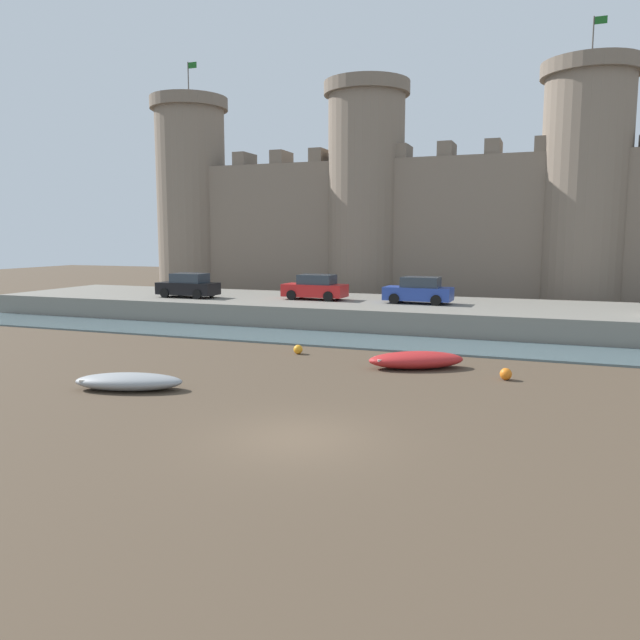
{
  "coord_description": "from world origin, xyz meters",
  "views": [
    {
      "loc": [
        6.3,
        -15.03,
        5.42
      ],
      "look_at": [
        -1.34,
        5.31,
        2.5
      ],
      "focal_mm": 35.0,
      "sensor_mm": 36.0,
      "label": 1
    }
  ],
  "objects_px": {
    "rowboat_foreground_left": "(129,381)",
    "mooring_buoy_near_shore": "(298,349)",
    "mooring_buoy_off_centre": "(506,374)",
    "car_quay_west": "(419,291)",
    "car_quay_centre_east": "(188,286)",
    "rowboat_midflat_centre": "(416,360)",
    "car_quay_east": "(315,288)"
  },
  "relations": [
    {
      "from": "rowboat_foreground_left",
      "to": "mooring_buoy_near_shore",
      "type": "bearing_deg",
      "value": 70.35
    },
    {
      "from": "mooring_buoy_off_centre",
      "to": "car_quay_west",
      "type": "xyz_separation_m",
      "value": [
        -6.13,
        13.34,
        1.9
      ]
    },
    {
      "from": "car_quay_centre_east",
      "to": "mooring_buoy_near_shore",
      "type": "bearing_deg",
      "value": -38.81
    },
    {
      "from": "rowboat_midflat_centre",
      "to": "mooring_buoy_near_shore",
      "type": "xyz_separation_m",
      "value": [
        -5.79,
        1.22,
        -0.15
      ]
    },
    {
      "from": "rowboat_midflat_centre",
      "to": "car_quay_west",
      "type": "bearing_deg",
      "value": 101.3
    },
    {
      "from": "rowboat_midflat_centre",
      "to": "mooring_buoy_near_shore",
      "type": "relative_size",
      "value": 9.83
    },
    {
      "from": "car_quay_centre_east",
      "to": "car_quay_east",
      "type": "xyz_separation_m",
      "value": [
        8.49,
        1.64,
        0.0
      ]
    },
    {
      "from": "rowboat_foreground_left",
      "to": "car_quay_west",
      "type": "bearing_deg",
      "value": 72.22
    },
    {
      "from": "rowboat_foreground_left",
      "to": "car_quay_centre_east",
      "type": "relative_size",
      "value": 0.99
    },
    {
      "from": "rowboat_midflat_centre",
      "to": "car_quay_centre_east",
      "type": "relative_size",
      "value": 1.02
    },
    {
      "from": "mooring_buoy_near_shore",
      "to": "mooring_buoy_off_centre",
      "type": "xyz_separation_m",
      "value": [
        9.43,
        -2.1,
        0.01
      ]
    },
    {
      "from": "rowboat_foreground_left",
      "to": "mooring_buoy_off_centre",
      "type": "bearing_deg",
      "value": 26.99
    },
    {
      "from": "rowboat_foreground_left",
      "to": "rowboat_midflat_centre",
      "type": "distance_m",
      "value": 11.38
    },
    {
      "from": "rowboat_midflat_centre",
      "to": "mooring_buoy_near_shore",
      "type": "distance_m",
      "value": 5.92
    },
    {
      "from": "mooring_buoy_near_shore",
      "to": "car_quay_centre_east",
      "type": "height_order",
      "value": "car_quay_centre_east"
    },
    {
      "from": "rowboat_midflat_centre",
      "to": "mooring_buoy_off_centre",
      "type": "relative_size",
      "value": 9.27
    },
    {
      "from": "rowboat_foreground_left",
      "to": "mooring_buoy_near_shore",
      "type": "height_order",
      "value": "rowboat_foreground_left"
    },
    {
      "from": "mooring_buoy_near_shore",
      "to": "car_quay_west",
      "type": "height_order",
      "value": "car_quay_west"
    },
    {
      "from": "rowboat_midflat_centre",
      "to": "car_quay_east",
      "type": "relative_size",
      "value": 1.02
    },
    {
      "from": "car_quay_centre_east",
      "to": "car_quay_west",
      "type": "distance_m",
      "value": 15.34
    },
    {
      "from": "car_quay_west",
      "to": "car_quay_centre_east",
      "type": "bearing_deg",
      "value": -173.93
    },
    {
      "from": "mooring_buoy_off_centre",
      "to": "rowboat_midflat_centre",
      "type": "bearing_deg",
      "value": 166.46
    },
    {
      "from": "mooring_buoy_off_centre",
      "to": "car_quay_centre_east",
      "type": "height_order",
      "value": "car_quay_centre_east"
    },
    {
      "from": "car_quay_west",
      "to": "rowboat_foreground_left",
      "type": "bearing_deg",
      "value": -107.78
    },
    {
      "from": "mooring_buoy_off_centre",
      "to": "car_quay_west",
      "type": "relative_size",
      "value": 0.11
    },
    {
      "from": "mooring_buoy_off_centre",
      "to": "car_quay_centre_east",
      "type": "bearing_deg",
      "value": 151.28
    },
    {
      "from": "mooring_buoy_near_shore",
      "to": "car_quay_west",
      "type": "relative_size",
      "value": 0.1
    },
    {
      "from": "car_quay_centre_east",
      "to": "car_quay_east",
      "type": "distance_m",
      "value": 8.65
    },
    {
      "from": "car_quay_centre_east",
      "to": "car_quay_west",
      "type": "xyz_separation_m",
      "value": [
        15.26,
        1.62,
        0.0
      ]
    },
    {
      "from": "rowboat_foreground_left",
      "to": "mooring_buoy_off_centre",
      "type": "height_order",
      "value": "rowboat_foreground_left"
    },
    {
      "from": "rowboat_foreground_left",
      "to": "rowboat_midflat_centre",
      "type": "bearing_deg",
      "value": 39.33
    },
    {
      "from": "rowboat_foreground_left",
      "to": "rowboat_midflat_centre",
      "type": "relative_size",
      "value": 0.97
    }
  ]
}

